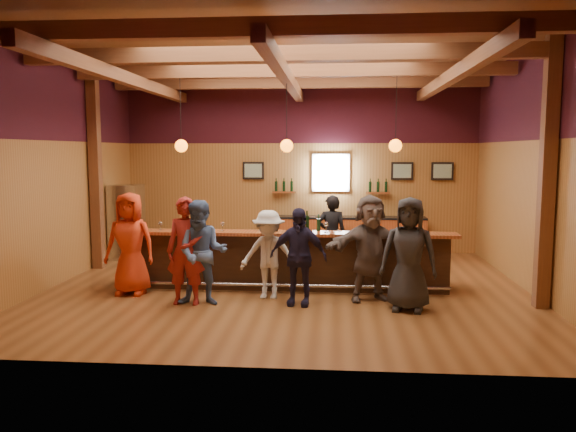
{
  "coord_description": "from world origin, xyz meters",
  "views": [
    {
      "loc": [
        0.89,
        -10.47,
        2.61
      ],
      "look_at": [
        0.0,
        0.3,
        1.35
      ],
      "focal_mm": 35.0,
      "sensor_mm": 36.0,
      "label": 1
    }
  ],
  "objects_px": {
    "ice_bucket": "(300,225)",
    "bar_counter": "(288,259)",
    "stainless_fridge": "(127,222)",
    "customer_dark": "(409,254)",
    "bartender": "(332,235)",
    "bottle_a": "(307,223)",
    "customer_denim": "(202,253)",
    "back_bar_cabinet": "(346,235)",
    "customer_brown": "(370,248)",
    "customer_navy": "(298,257)",
    "customer_white": "(269,255)",
    "customer_orange": "(130,244)",
    "customer_redvest": "(186,251)"
  },
  "relations": [
    {
      "from": "customer_orange",
      "to": "customer_dark",
      "type": "distance_m",
      "value": 4.96
    },
    {
      "from": "ice_bucket",
      "to": "bar_counter",
      "type": "bearing_deg",
      "value": 135.67
    },
    {
      "from": "bar_counter",
      "to": "back_bar_cabinet",
      "type": "bearing_deg",
      "value": 71.66
    },
    {
      "from": "customer_dark",
      "to": "bottle_a",
      "type": "height_order",
      "value": "customer_dark"
    },
    {
      "from": "bar_counter",
      "to": "stainless_fridge",
      "type": "height_order",
      "value": "stainless_fridge"
    },
    {
      "from": "customer_dark",
      "to": "bartender",
      "type": "bearing_deg",
      "value": 127.92
    },
    {
      "from": "customer_navy",
      "to": "ice_bucket",
      "type": "height_order",
      "value": "customer_navy"
    },
    {
      "from": "back_bar_cabinet",
      "to": "bartender",
      "type": "distance_m",
      "value": 2.52
    },
    {
      "from": "ice_bucket",
      "to": "bottle_a",
      "type": "height_order",
      "value": "bottle_a"
    },
    {
      "from": "customer_denim",
      "to": "customer_brown",
      "type": "relative_size",
      "value": 0.96
    },
    {
      "from": "customer_navy",
      "to": "customer_redvest",
      "type": "bearing_deg",
      "value": -168.59
    },
    {
      "from": "back_bar_cabinet",
      "to": "customer_redvest",
      "type": "bearing_deg",
      "value": -119.4
    },
    {
      "from": "customer_navy",
      "to": "customer_brown",
      "type": "xyz_separation_m",
      "value": [
        1.23,
        0.39,
        0.1
      ]
    },
    {
      "from": "customer_dark",
      "to": "bottle_a",
      "type": "relative_size",
      "value": 4.85
    },
    {
      "from": "customer_dark",
      "to": "customer_navy",
      "type": "bearing_deg",
      "value": -173.71
    },
    {
      "from": "customer_redvest",
      "to": "customer_navy",
      "type": "bearing_deg",
      "value": 2.12
    },
    {
      "from": "customer_orange",
      "to": "customer_dark",
      "type": "xyz_separation_m",
      "value": [
        4.91,
        -0.66,
        0.0
      ]
    },
    {
      "from": "customer_navy",
      "to": "bartender",
      "type": "bearing_deg",
      "value": 85.57
    },
    {
      "from": "back_bar_cabinet",
      "to": "stainless_fridge",
      "type": "distance_m",
      "value": 5.43
    },
    {
      "from": "customer_denim",
      "to": "customer_brown",
      "type": "distance_m",
      "value": 2.89
    },
    {
      "from": "customer_brown",
      "to": "customer_dark",
      "type": "relative_size",
      "value": 0.99
    },
    {
      "from": "customer_redvest",
      "to": "customer_brown",
      "type": "bearing_deg",
      "value": 7.94
    },
    {
      "from": "customer_dark",
      "to": "ice_bucket",
      "type": "height_order",
      "value": "customer_dark"
    },
    {
      "from": "customer_orange",
      "to": "bottle_a",
      "type": "relative_size",
      "value": 4.85
    },
    {
      "from": "bar_counter",
      "to": "customer_denim",
      "type": "distance_m",
      "value": 2.0
    },
    {
      "from": "customer_brown",
      "to": "bottle_a",
      "type": "bearing_deg",
      "value": 129.72
    },
    {
      "from": "ice_bucket",
      "to": "customer_orange",
      "type": "bearing_deg",
      "value": -169.12
    },
    {
      "from": "bar_counter",
      "to": "ice_bucket",
      "type": "height_order",
      "value": "ice_bucket"
    },
    {
      "from": "bar_counter",
      "to": "customer_orange",
      "type": "relative_size",
      "value": 3.38
    },
    {
      "from": "bartender",
      "to": "customer_white",
      "type": "bearing_deg",
      "value": 59.76
    },
    {
      "from": "customer_dark",
      "to": "ice_bucket",
      "type": "relative_size",
      "value": 7.9
    },
    {
      "from": "stainless_fridge",
      "to": "bottle_a",
      "type": "bearing_deg",
      "value": -30.46
    },
    {
      "from": "customer_white",
      "to": "customer_navy",
      "type": "bearing_deg",
      "value": -29.45
    },
    {
      "from": "bar_counter",
      "to": "stainless_fridge",
      "type": "xyz_separation_m",
      "value": [
        -4.12,
        2.45,
        0.38
      ]
    },
    {
      "from": "back_bar_cabinet",
      "to": "bottle_a",
      "type": "xyz_separation_m",
      "value": [
        -0.82,
        -3.76,
        0.78
      ]
    },
    {
      "from": "ice_bucket",
      "to": "bottle_a",
      "type": "bearing_deg",
      "value": 23.52
    },
    {
      "from": "back_bar_cabinet",
      "to": "stainless_fridge",
      "type": "bearing_deg",
      "value": -168.07
    },
    {
      "from": "stainless_fridge",
      "to": "bartender",
      "type": "bearing_deg",
      "value": -15.23
    },
    {
      "from": "stainless_fridge",
      "to": "customer_dark",
      "type": "relative_size",
      "value": 0.96
    },
    {
      "from": "customer_dark",
      "to": "bartender",
      "type": "distance_m",
      "value": 2.89
    },
    {
      "from": "customer_white",
      "to": "customer_denim",
      "type": "bearing_deg",
      "value": -149.04
    },
    {
      "from": "back_bar_cabinet",
      "to": "ice_bucket",
      "type": "relative_size",
      "value": 16.93
    },
    {
      "from": "back_bar_cabinet",
      "to": "customer_dark",
      "type": "relative_size",
      "value": 2.14
    },
    {
      "from": "customer_navy",
      "to": "customer_brown",
      "type": "height_order",
      "value": "customer_brown"
    },
    {
      "from": "customer_redvest",
      "to": "bartender",
      "type": "relative_size",
      "value": 1.09
    },
    {
      "from": "bottle_a",
      "to": "customer_navy",
      "type": "bearing_deg",
      "value": -94.66
    },
    {
      "from": "stainless_fridge",
      "to": "ice_bucket",
      "type": "relative_size",
      "value": 7.62
    },
    {
      "from": "customer_white",
      "to": "ice_bucket",
      "type": "bearing_deg",
      "value": 58.61
    },
    {
      "from": "customer_denim",
      "to": "bartender",
      "type": "distance_m",
      "value": 3.34
    },
    {
      "from": "customer_denim",
      "to": "ice_bucket",
      "type": "xyz_separation_m",
      "value": [
        1.59,
        1.19,
        0.33
      ]
    }
  ]
}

